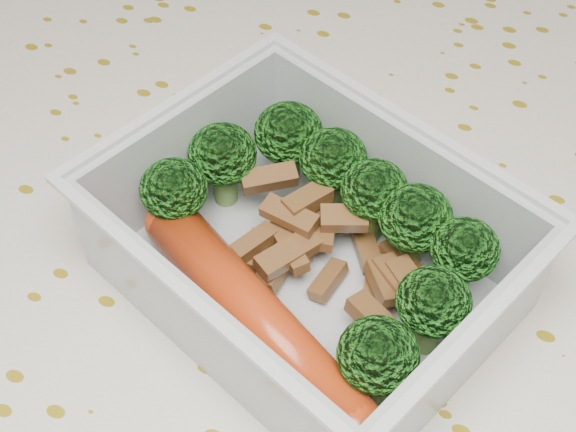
% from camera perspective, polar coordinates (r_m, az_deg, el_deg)
% --- Properties ---
extents(dining_table, '(1.40, 0.90, 0.75)m').
position_cam_1_polar(dining_table, '(0.52, 0.72, -7.84)').
color(dining_table, brown).
rests_on(dining_table, ground).
extents(tablecloth, '(1.46, 0.96, 0.19)m').
position_cam_1_polar(tablecloth, '(0.48, 0.78, -4.59)').
color(tablecloth, silver).
rests_on(tablecloth, dining_table).
extents(lunch_container, '(0.24, 0.21, 0.07)m').
position_cam_1_polar(lunch_container, '(0.41, 1.40, -3.02)').
color(lunch_container, silver).
rests_on(lunch_container, tablecloth).
extents(broccoli_florets, '(0.18, 0.15, 0.05)m').
position_cam_1_polar(broccoli_florets, '(0.41, 3.38, 0.29)').
color(broccoli_florets, '#608C3F').
rests_on(broccoli_florets, lunch_container).
extents(meat_pile, '(0.13, 0.08, 0.03)m').
position_cam_1_polar(meat_pile, '(0.42, 3.04, -2.46)').
color(meat_pile, brown).
rests_on(meat_pile, lunch_container).
extents(sausage, '(0.16, 0.09, 0.03)m').
position_cam_1_polar(sausage, '(0.39, -2.43, -7.08)').
color(sausage, '#B93510').
rests_on(sausage, lunch_container).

